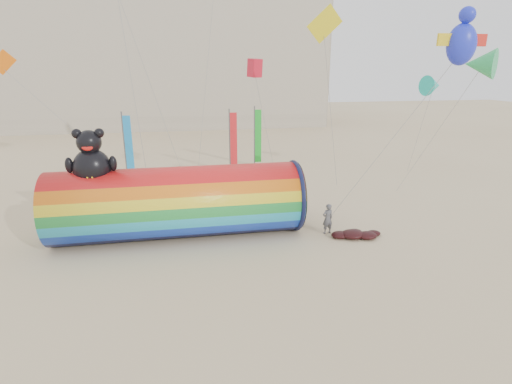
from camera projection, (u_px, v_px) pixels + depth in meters
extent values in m
plane|color=#CCB58C|center=(252.00, 250.00, 18.90)|extent=(160.00, 160.00, 0.00)
cube|color=#B7AD99|center=(112.00, 55.00, 56.95)|extent=(60.00, 15.00, 20.00)
cube|color=#28303D|center=(103.00, 49.00, 49.71)|extent=(59.50, 0.12, 17.00)
cylinder|color=red|center=(178.00, 202.00, 20.08)|extent=(12.30, 3.59, 3.59)
torus|color=#0F1438|center=(294.00, 195.00, 21.15)|extent=(0.25, 3.76, 3.76)
cylinder|color=black|center=(297.00, 195.00, 21.17)|extent=(0.06, 3.55, 3.55)
ellipsoid|color=black|center=(92.00, 168.00, 18.81)|extent=(1.75, 1.57, 1.84)
ellipsoid|color=yellow|center=(90.00, 173.00, 18.31)|extent=(0.90, 0.39, 0.79)
sphere|color=black|center=(89.00, 142.00, 18.44)|extent=(1.13, 1.13, 1.13)
sphere|color=black|center=(76.00, 134.00, 18.23)|extent=(0.45, 0.45, 0.45)
sphere|color=black|center=(99.00, 133.00, 18.41)|extent=(0.45, 0.45, 0.45)
ellipsoid|color=red|center=(87.00, 147.00, 18.06)|extent=(0.50, 0.18, 0.32)
ellipsoid|color=black|center=(69.00, 165.00, 18.48)|extent=(0.37, 0.37, 0.74)
ellipsoid|color=black|center=(113.00, 163.00, 18.83)|extent=(0.37, 0.37, 0.74)
imported|color=#4D4D53|center=(328.00, 219.00, 20.58)|extent=(0.66, 0.50, 1.62)
ellipsoid|color=#3B0A0B|center=(353.00, 234.00, 20.19)|extent=(1.17, 0.99, 0.41)
ellipsoid|color=#3B0A0B|center=(367.00, 235.00, 20.14)|extent=(0.99, 0.84, 0.34)
ellipsoid|color=#3B0A0B|center=(340.00, 235.00, 20.24)|extent=(0.91, 0.77, 0.32)
ellipsoid|color=#3B0A0B|center=(355.00, 232.00, 20.64)|extent=(0.78, 0.66, 0.27)
ellipsoid|color=#3B0A0B|center=(373.00, 233.00, 20.52)|extent=(0.73, 0.62, 0.25)
cylinder|color=#59595E|center=(125.00, 147.00, 29.97)|extent=(0.10, 0.10, 5.20)
cube|color=#1C89D9|center=(129.00, 146.00, 30.01)|extent=(0.56, 0.06, 4.50)
cylinder|color=#59595E|center=(230.00, 142.00, 31.94)|extent=(0.10, 0.10, 5.20)
cube|color=red|center=(234.00, 141.00, 31.98)|extent=(0.56, 0.06, 4.50)
cylinder|color=#59595E|center=(255.00, 137.00, 34.13)|extent=(0.10, 0.10, 5.20)
cube|color=green|center=(258.00, 136.00, 34.17)|extent=(0.56, 0.06, 4.50)
ellipsoid|color=#1F2DDC|center=(461.00, 44.00, 17.41)|extent=(1.33, 1.03, 1.77)
cube|color=red|center=(255.00, 68.00, 26.04)|extent=(0.72, 0.72, 1.15)
cone|color=#18C0AF|center=(433.00, 86.00, 28.16)|extent=(1.42, 1.42, 1.27)
cone|color=#27B75C|center=(480.00, 64.00, 20.71)|extent=(1.56, 1.56, 1.41)
cube|color=orange|center=(3.00, 62.00, 23.73)|extent=(0.89, 0.06, 1.25)
cube|color=yellow|center=(325.00, 24.00, 20.64)|extent=(1.15, 0.06, 1.61)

